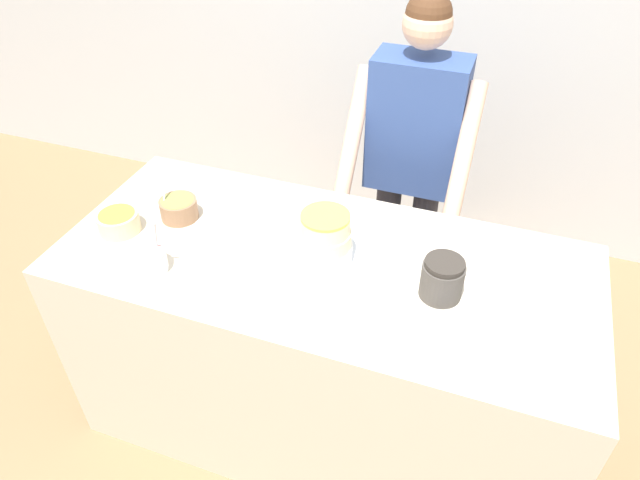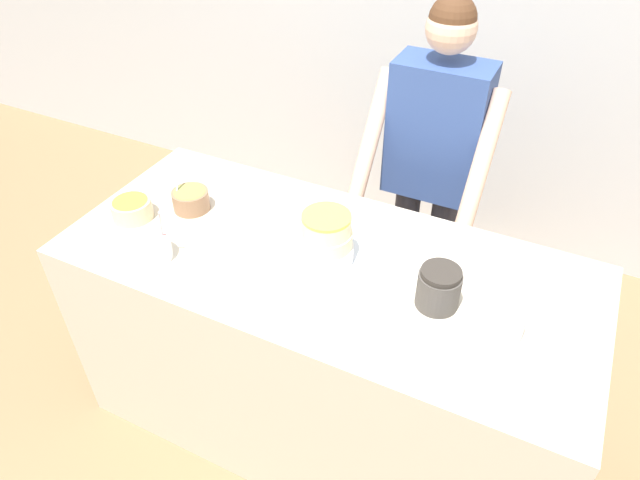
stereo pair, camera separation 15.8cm
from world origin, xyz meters
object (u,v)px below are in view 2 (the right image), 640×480
object	(u,v)px
frosting_bowl_olive	(191,199)
ceramic_plate	(443,360)
drinking_glass	(512,323)
frosting_bowl_pink	(151,248)
frosting_bowl_orange	(132,208)
cake	(326,242)
stoneware_jar	(439,288)
person_baker	(433,152)

from	to	relation	value
frosting_bowl_olive	ceramic_plate	bearing A→B (deg)	-15.48
drinking_glass	ceramic_plate	xyz separation A→B (m)	(-0.14, -0.16, -0.07)
frosting_bowl_olive	ceramic_plate	world-z (taller)	frosting_bowl_olive
drinking_glass	ceramic_plate	distance (m)	0.22
frosting_bowl_olive	frosting_bowl_pink	size ratio (longest dim) A/B	0.81
frosting_bowl_pink	frosting_bowl_orange	size ratio (longest dim) A/B	1.32
frosting_bowl_orange	ceramic_plate	distance (m)	1.22
cake	frosting_bowl_olive	xyz separation A→B (m)	(-0.58, 0.05, -0.04)
cake	frosting_bowl_olive	distance (m)	0.58
ceramic_plate	stoneware_jar	xyz separation A→B (m)	(-0.08, 0.21, 0.06)
frosting_bowl_orange	ceramic_plate	xyz separation A→B (m)	(1.21, -0.15, -0.03)
frosting_bowl_olive	ceramic_plate	xyz separation A→B (m)	(1.05, -0.29, -0.04)
ceramic_plate	stoneware_jar	bearing A→B (deg)	111.90
frosting_bowl_olive	stoneware_jar	distance (m)	0.97
frosting_bowl_pink	stoneware_jar	distance (m)	0.94
frosting_bowl_olive	frosting_bowl_orange	bearing A→B (deg)	-138.98
person_baker	stoneware_jar	size ratio (longest dim) A/B	11.58
person_baker	frosting_bowl_orange	size ratio (longest dim) A/B	10.68
person_baker	stoneware_jar	bearing A→B (deg)	-71.68
person_baker	frosting_bowl_orange	world-z (taller)	person_baker
frosting_bowl_orange	frosting_bowl_olive	bearing A→B (deg)	41.02
cake	stoneware_jar	bearing A→B (deg)	-5.16
drinking_glass	stoneware_jar	xyz separation A→B (m)	(-0.22, 0.05, -0.01)
cake	drinking_glass	xyz separation A→B (m)	(0.61, -0.09, -0.01)
frosting_bowl_pink	stoneware_jar	bearing A→B (deg)	12.70
drinking_glass	cake	bearing A→B (deg)	171.90
cake	person_baker	bearing A→B (deg)	80.76
drinking_glass	ceramic_plate	bearing A→B (deg)	-132.09
frosting_bowl_orange	drinking_glass	bearing A→B (deg)	0.16
cake	ceramic_plate	bearing A→B (deg)	-27.23
person_baker	frosting_bowl_pink	world-z (taller)	person_baker
frosting_bowl_olive	frosting_bowl_orange	world-z (taller)	frosting_bowl_olive
cake	frosting_bowl_olive	world-z (taller)	cake
frosting_bowl_pink	person_baker	bearing A→B (deg)	57.11
ceramic_plate	frosting_bowl_orange	bearing A→B (deg)	172.85
frosting_bowl_olive	drinking_glass	xyz separation A→B (m)	(1.19, -0.14, 0.03)
stoneware_jar	person_baker	bearing A→B (deg)	108.32
cake	frosting_bowl_orange	world-z (taller)	cake
cake	stoneware_jar	size ratio (longest dim) A/B	2.10
frosting_bowl_olive	frosting_bowl_orange	distance (m)	0.21
cake	frosting_bowl_orange	xyz separation A→B (m)	(-0.74, -0.09, -0.04)
drinking_glass	person_baker	bearing A→B (deg)	119.87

